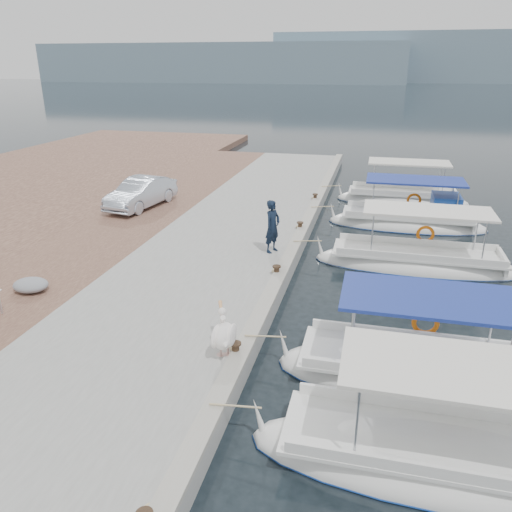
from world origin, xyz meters
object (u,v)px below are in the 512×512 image
Objects in this scene: pelican at (224,334)px; fishing_caique_d at (409,223)px; fishing_caique_a at (445,464)px; fishing_caique_e at (402,200)px; fishing_caique_b at (411,375)px; fisherman at (273,226)px; parked_car at (141,193)px; fishing_caique_c at (416,264)px.

fishing_caique_d is at bearing 69.67° from pelican.
fishing_caique_a is 1.06× the size of fishing_caique_e.
fisherman is at bearing 126.44° from fishing_caique_b.
fishing_caique_a is 10.72m from fisherman.
fisherman reaches higher than fishing_caique_a.
pelican is 0.71× the size of fisherman.
parked_car is at bearing -155.09° from fishing_caique_e.
fisherman reaches higher than fishing_caique_c.
fishing_caique_e is (0.26, 16.81, -0.00)m from fishing_caique_b.
parked_car is at bearing 132.65° from fishing_caique_a.
fishing_caique_d is (-0.03, 15.22, 0.07)m from fishing_caique_a.
fishing_caique_a and fishing_caique_b have the same top height.
fishing_caique_a and fishing_caique_c have the same top height.
fisherman reaches higher than parked_car.
parked_car is (-12.69, -1.41, 1.02)m from fishing_caique_d.
fishing_caique_e is 5.02× the size of pelican.
fishing_caique_a is 5.40m from pelican.
parked_car is at bearing 123.59° from pelican.
fishing_caique_e is at bearing -1.29° from fisherman.
fishing_caique_d is 1.66× the size of parked_car.
fishing_caique_b and fishing_caique_c have the same top height.
fishing_caique_e reaches higher than parked_car.
fishing_caique_c and fishing_caique_e have the same top height.
fishing_caique_e reaches higher than pelican.
fishing_caique_c is 13.30m from parked_car.
fishing_caique_c and fishing_caique_d have the same top height.
fisherman is (-0.33, 7.20, 0.42)m from pelican.
fishing_caique_c is at bearing -88.50° from fishing_caique_e.
parked_car is (-12.24, 11.01, 1.08)m from fishing_caique_b.
fishing_caique_b is 12.43m from fishing_caique_d.
fisherman reaches higher than pelican.
pelican is at bearing 157.37° from fishing_caique_a.
fishing_caique_d is at bearing 15.61° from parked_car.
fishing_caique_d is 12.81m from parked_car.
parked_car is (-12.50, -5.80, 1.08)m from fishing_caique_e.
fishing_caique_a is 19.61m from fishing_caique_e.
fishing_caique_e is (-0.25, 9.44, 0.00)m from fishing_caique_c.
fishing_caique_e is at bearing 75.05° from pelican.
fishing_caique_d is at bearing 90.11° from fishing_caique_a.
fishing_caique_e is 13.82m from parked_car.
fishing_caique_e is 18.20m from pelican.
fishing_caique_b is 7.39m from fishing_caique_c.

